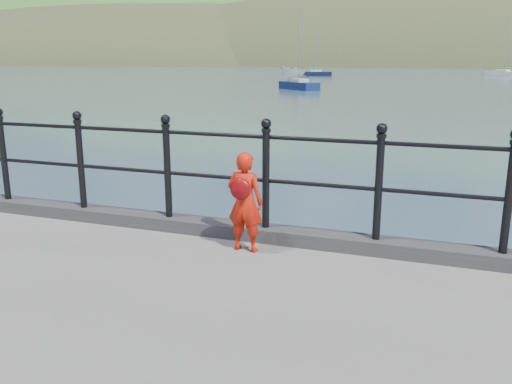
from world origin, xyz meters
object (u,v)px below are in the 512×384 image
at_px(railing, 215,163).
at_px(sailboat_left, 316,74).
at_px(launch_white, 293,74).
at_px(child, 245,201).
at_px(sailboat_deep, 502,73).
at_px(sailboat_port, 299,86).

bearing_deg(railing, sailboat_left, 102.89).
bearing_deg(launch_white, sailboat_left, 114.67).
relative_size(child, launch_white, 0.22).
distance_m(railing, launch_white, 64.36).
xyz_separation_m(sailboat_deep, sailboat_left, (-28.44, -12.91, -0.00)).
xyz_separation_m(sailboat_port, sailboat_left, (-7.33, 36.82, -0.00)).
xyz_separation_m(railing, launch_white, (-16.89, 62.10, -0.91)).
bearing_deg(sailboat_port, railing, -32.92).
bearing_deg(railing, child, -37.79).
bearing_deg(sailboat_left, launch_white, -100.15).
bearing_deg(railing, sailboat_deep, 84.08).
bearing_deg(sailboat_port, child, -32.44).
bearing_deg(railing, sailboat_port, 104.22).
bearing_deg(sailboat_port, sailboat_deep, 109.86).
distance_m(railing, sailboat_left, 83.64).
bearing_deg(child, sailboat_port, -74.81).
xyz_separation_m(railing, sailboat_port, (-11.32, 44.70, -1.48)).
distance_m(railing, sailboat_port, 46.14).
xyz_separation_m(railing, child, (0.50, -0.39, -0.29)).
relative_size(railing, launch_white, 3.83).
xyz_separation_m(child, launch_white, (-17.39, 62.49, -0.62)).
xyz_separation_m(railing, sailboat_left, (-18.65, 81.52, -1.48)).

